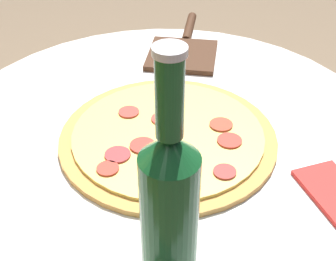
% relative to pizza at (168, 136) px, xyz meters
% --- Properties ---
extents(table, '(0.82, 0.82, 0.75)m').
position_rel_pizza_xyz_m(table, '(0.05, -0.01, -0.18)').
color(table, silver).
rests_on(table, ground_plane).
extents(pizza, '(0.38, 0.38, 0.02)m').
position_rel_pizza_xyz_m(pizza, '(0.00, 0.00, 0.00)').
color(pizza, '#C68E47').
rests_on(pizza, table).
extents(beer_bottle, '(0.07, 0.07, 0.31)m').
position_rel_pizza_xyz_m(beer_bottle, '(-0.25, 0.06, 0.11)').
color(beer_bottle, '#144C23').
rests_on(beer_bottle, table).
extents(pizza_paddle, '(0.31, 0.20, 0.02)m').
position_rel_pizza_xyz_m(pizza_paddle, '(0.31, -0.12, -0.00)').
color(pizza_paddle, '#422819').
rests_on(pizza_paddle, table).
extents(napkin, '(0.13, 0.09, 0.01)m').
position_rel_pizza_xyz_m(napkin, '(-0.20, -0.21, -0.00)').
color(napkin, red).
rests_on(napkin, table).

